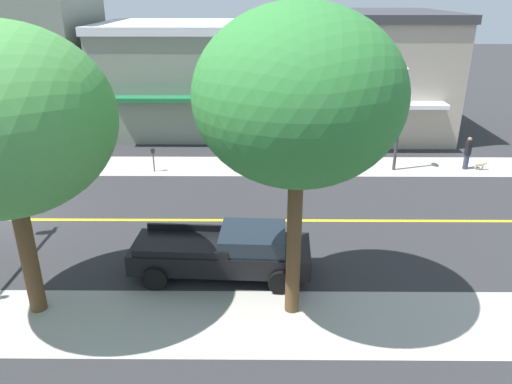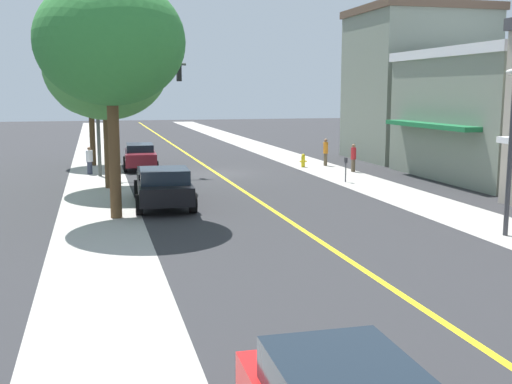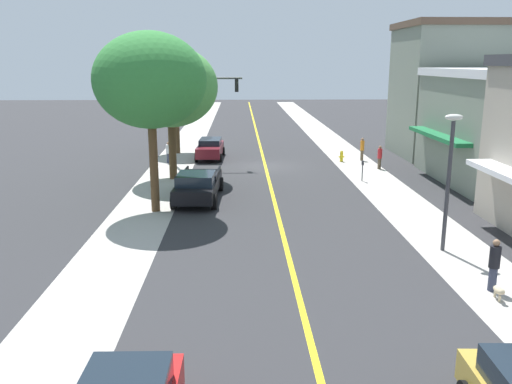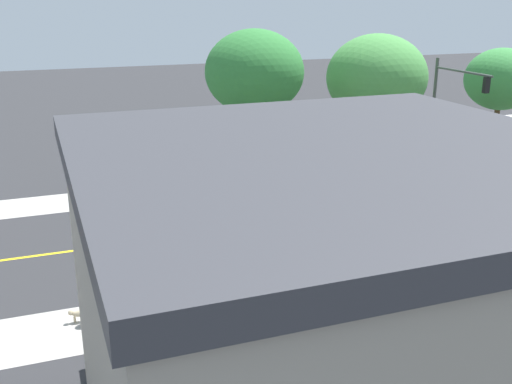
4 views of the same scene
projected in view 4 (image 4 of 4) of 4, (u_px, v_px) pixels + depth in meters
ground_plane at (492, 195)px, 33.35m from camera, size 140.00×140.00×0.00m
sidewalk_right at (420, 164)px, 39.35m from camera, size 3.12×126.00×0.01m
road_centerline_stripe at (492, 195)px, 33.35m from camera, size 0.20×126.00×0.00m
pale_office_building at (336, 317)px, 13.11m from camera, size 11.52×10.44×7.64m
street_tree_left_near at (377, 78)px, 35.70m from camera, size 5.91×5.91×8.35m
street_tree_right_corner at (501, 79)px, 39.86m from camera, size 4.74×4.74×7.20m
street_tree_left_far at (254, 72)px, 32.97m from camera, size 5.41×5.41×8.76m
parking_meter at (493, 229)px, 26.18m from camera, size 0.12×0.18×1.29m
traffic_light_mast at (449, 99)px, 36.68m from camera, size 5.04×0.32×6.79m
street_lamp at (208, 210)px, 20.87m from camera, size 0.70×0.36×5.41m
maroon_sedan_right_curb at (492, 157)px, 37.91m from camera, size 2.17×4.82×1.51m
black_pickup_truck at (302, 177)px, 33.60m from camera, size 2.58×6.01×1.66m
pedestrian_white_shirt at (437, 149)px, 39.95m from camera, size 0.38×0.38×1.57m
pedestrian_black_shirt at (100, 295)px, 20.21m from camera, size 0.35×0.35×1.77m
small_dog at (78, 314)px, 20.29m from camera, size 0.26×0.64×0.48m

